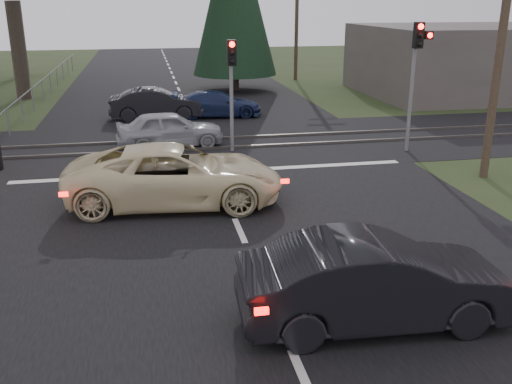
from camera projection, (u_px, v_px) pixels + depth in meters
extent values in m
plane|color=#243418|center=(264.00, 287.00, 11.35)|extent=(120.00, 120.00, 0.00)
cube|color=black|center=(208.00, 158.00, 20.65)|extent=(14.00, 100.00, 0.01)
cube|color=black|center=(203.00, 145.00, 22.51)|extent=(120.00, 8.00, 0.01)
cube|color=silver|center=(214.00, 171.00, 18.98)|extent=(13.00, 0.35, 0.00)
cube|color=#59544C|center=(205.00, 148.00, 21.76)|extent=(120.00, 0.12, 0.10)
cube|color=#59544C|center=(201.00, 139.00, 23.24)|extent=(120.00, 0.12, 0.10)
cylinder|color=slate|center=(410.00, 101.00, 21.02)|extent=(0.14, 0.14, 3.80)
cube|color=black|center=(418.00, 35.00, 20.10)|extent=(0.32, 0.24, 0.90)
sphere|color=#FF0C07|center=(421.00, 27.00, 19.89)|extent=(0.20, 0.20, 0.20)
sphere|color=black|center=(420.00, 35.00, 19.98)|extent=(0.18, 0.18, 0.18)
sphere|color=black|center=(419.00, 44.00, 20.08)|extent=(0.18, 0.18, 0.18)
cube|color=black|center=(428.00, 35.00, 20.17)|extent=(0.28, 0.22, 0.28)
sphere|color=#FF0C07|center=(430.00, 35.00, 20.06)|extent=(0.18, 0.18, 0.18)
cylinder|color=slate|center=(232.00, 109.00, 21.07)|extent=(0.14, 0.14, 3.20)
cube|color=black|center=(232.00, 53.00, 20.24)|extent=(0.32, 0.24, 0.90)
sphere|color=#FF0C07|center=(232.00, 44.00, 20.03)|extent=(0.20, 0.20, 0.20)
sphere|color=black|center=(232.00, 53.00, 20.12)|extent=(0.18, 0.18, 0.18)
sphere|color=black|center=(232.00, 62.00, 20.22)|extent=(0.18, 0.18, 0.18)
cylinder|color=#4C3D2D|center=(502.00, 33.00, 17.02)|extent=(0.26, 0.26, 9.00)
cylinder|color=#4C3D2D|center=(297.00, 14.00, 39.34)|extent=(0.26, 0.26, 9.00)
cylinder|color=#4C3D2D|center=(239.00, 9.00, 62.60)|extent=(0.26, 0.26, 9.00)
cylinder|color=#473D33|center=(18.00, 51.00, 32.13)|extent=(0.80, 0.80, 5.40)
cylinder|color=#473D33|center=(19.00, 39.00, 42.00)|extent=(0.80, 0.80, 5.40)
cylinder|color=#473D33|center=(235.00, 74.00, 35.85)|extent=(0.50, 0.50, 2.00)
cube|color=#59514C|center=(482.00, 60.00, 34.41)|extent=(14.00, 10.00, 4.00)
imported|color=beige|center=(175.00, 175.00, 15.78)|extent=(6.18, 3.29, 1.65)
imported|color=black|center=(376.00, 282.00, 9.89)|extent=(4.88, 1.89, 1.59)
imported|color=#9CA0A4|center=(170.00, 129.00, 21.98)|extent=(4.21, 1.97, 1.39)
imported|color=#18244A|center=(217.00, 104.00, 27.77)|extent=(4.40, 2.02, 1.25)
imported|color=black|center=(156.00, 104.00, 27.23)|extent=(4.42, 1.61, 1.45)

